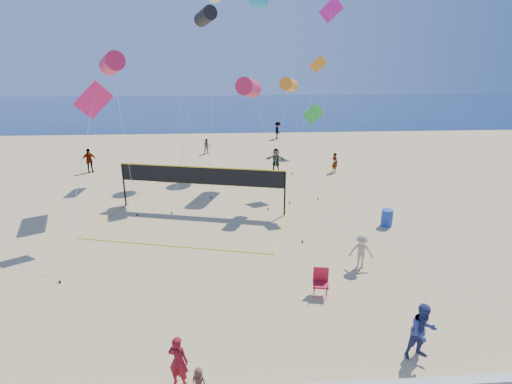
{
  "coord_description": "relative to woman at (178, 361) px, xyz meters",
  "views": [
    {
      "loc": [
        -0.13,
        -11.03,
        8.71
      ],
      "look_at": [
        0.73,
        2.0,
        4.29
      ],
      "focal_mm": 28.0,
      "sensor_mm": 36.0,
      "label": 1
    }
  ],
  "objects": [
    {
      "name": "far_person_1",
      "position": [
        5.18,
        21.85,
        0.13
      ],
      "size": [
        1.79,
        1.02,
        1.84
      ],
      "primitive_type": "imported",
      "rotation": [
        0.0,
        0.0,
        -0.3
      ],
      "color": "gray",
      "rests_on": "ground"
    },
    {
      "name": "ocean",
      "position": [
        1.68,
        64.03,
        -0.78
      ],
      "size": [
        140.0,
        50.0,
        0.03
      ],
      "primitive_type": "cube",
      "color": "navy",
      "rests_on": "ground"
    },
    {
      "name": "ground",
      "position": [
        1.68,
        2.03,
        -0.79
      ],
      "size": [
        120.0,
        120.0,
        0.0
      ],
      "primitive_type": "plane",
      "color": "#D6B778",
      "rests_on": "ground"
    },
    {
      "name": "kite_3",
      "position": [
        -5.07,
        11.11,
        5.67
      ],
      "size": [
        1.89,
        5.96,
        7.68
      ],
      "rotation": [
        0.0,
        0.0,
        0.42
      ],
      "color": "#F42067",
      "rests_on": "ground"
    },
    {
      "name": "toddler",
      "position": [
        0.64,
        -1.01,
        0.22
      ],
      "size": [
        0.47,
        0.4,
        0.82
      ],
      "primitive_type": "imported",
      "rotation": [
        0.0,
        0.0,
        2.71
      ],
      "color": "brown",
      "rests_on": "seawall"
    },
    {
      "name": "trash_barrel",
      "position": [
        9.95,
        10.48,
        -0.33
      ],
      "size": [
        0.65,
        0.65,
        0.92
      ],
      "primitive_type": "cylinder",
      "rotation": [
        0.0,
        0.0,
        0.07
      ],
      "color": "#183DA0",
      "rests_on": "ground"
    },
    {
      "name": "kite_9",
      "position": [
        9.73,
        29.14,
        6.8
      ],
      "size": [
        4.41,
        9.21,
        8.91
      ],
      "rotation": [
        0.0,
        0.0,
        -0.16
      ],
      "color": "orange",
      "rests_on": "ground"
    },
    {
      "name": "volleyball_net",
      "position": [
        -0.19,
        13.51,
        1.08
      ],
      "size": [
        12.13,
        12.02,
        2.69
      ],
      "rotation": [
        0.0,
        0.0,
        -0.24
      ],
      "color": "black",
      "rests_on": "ground"
    },
    {
      "name": "far_person_2",
      "position": [
        9.81,
        21.16,
        0.0
      ],
      "size": [
        0.61,
        0.69,
        1.59
      ],
      "primitive_type": "imported",
      "rotation": [
        0.0,
        0.0,
        2.06
      ],
      "color": "gray",
      "rests_on": "ground"
    },
    {
      "name": "camp_chair",
      "position": [
        4.91,
        4.18,
        -0.17
      ],
      "size": [
        0.68,
        0.8,
        1.21
      ],
      "rotation": [
        0.0,
        0.0,
        -0.18
      ],
      "color": "red",
      "rests_on": "ground"
    },
    {
      "name": "kite_2",
      "position": [
        5.11,
        15.24,
        6.36
      ],
      "size": [
        2.08,
        3.02,
        7.66
      ],
      "rotation": [
        0.0,
        0.0,
        -0.37
      ],
      "color": "orange",
      "rests_on": "ground"
    },
    {
      "name": "kite_5",
      "position": [
        8.62,
        20.29,
        10.32
      ],
      "size": [
        2.49,
        5.91,
        12.66
      ],
      "rotation": [
        0.0,
        0.0,
        0.1
      ],
      "color": "#CF1997",
      "rests_on": "ground"
    },
    {
      "name": "far_person_0",
      "position": [
        -9.62,
        22.47,
        0.17
      ],
      "size": [
        1.21,
        0.96,
        1.92
      ],
      "primitive_type": "imported",
      "rotation": [
        0.0,
        0.0,
        0.51
      ],
      "color": "gray",
      "rests_on": "ground"
    },
    {
      "name": "far_person_4",
      "position": [
        6.9,
        35.12,
        0.15
      ],
      "size": [
        0.85,
        1.3,
        1.89
      ],
      "primitive_type": "imported",
      "rotation": [
        0.0,
        0.0,
        1.69
      ],
      "color": "gray",
      "rests_on": "ground"
    },
    {
      "name": "kite_4",
      "position": [
        6.26,
        13.47,
        4.43
      ],
      "size": [
        1.95,
        5.52,
        6.28
      ],
      "rotation": [
        0.0,
        0.0,
        -0.37
      ],
      "color": "green",
      "rests_on": "ground"
    },
    {
      "name": "kite_1",
      "position": [
        0.12,
        19.45,
        10.44
      ],
      "size": [
        2.96,
        7.68,
        11.85
      ],
      "rotation": [
        0.0,
        0.0,
        0.37
      ],
      "color": "black",
      "rests_on": "ground"
    },
    {
      "name": "bystander_a",
      "position": [
        7.19,
        0.61,
        0.13
      ],
      "size": [
        0.98,
        0.81,
        1.83
      ],
      "primitive_type": "imported",
      "rotation": [
        0.0,
        0.0,
        0.14
      ],
      "color": "navy",
      "rests_on": "ground"
    },
    {
      "name": "bystander_b",
      "position": [
        7.1,
        6.1,
        -0.01
      ],
      "size": [
        1.14,
        0.86,
        1.57
      ],
      "primitive_type": "imported",
      "rotation": [
        0.0,
        0.0,
        -0.31
      ],
      "color": "tan",
      "rests_on": "ground"
    },
    {
      "name": "woman",
      "position": [
        0.0,
        0.0,
        0.0
      ],
      "size": [
        0.67,
        0.54,
        1.58
      ],
      "primitive_type": "imported",
      "rotation": [
        0.0,
        0.0,
        2.82
      ],
      "color": "maroon",
      "rests_on": "ground"
    },
    {
      "name": "kite_0",
      "position": [
        -5.34,
        16.34,
        7.56
      ],
      "size": [
        2.55,
        5.01,
        9.1
      ],
      "rotation": [
        0.0,
        0.0,
        0.43
      ],
      "color": "#D02149",
      "rests_on": "ground"
    },
    {
      "name": "far_person_3",
      "position": [
        -0.63,
        28.22,
        -0.07
      ],
      "size": [
        0.82,
        0.7,
        1.45
      ],
      "primitive_type": "imported",
      "rotation": [
        0.0,
        0.0,
        0.25
      ],
      "color": "gray",
      "rests_on": "ground"
    },
    {
      "name": "kite_10",
      "position": [
        2.91,
        18.95,
        5.95
      ],
      "size": [
        3.32,
        6.29,
        7.52
      ],
      "rotation": [
        0.0,
        0.0,
        -0.29
      ],
      "color": "#D02149",
      "rests_on": "ground"
    }
  ]
}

